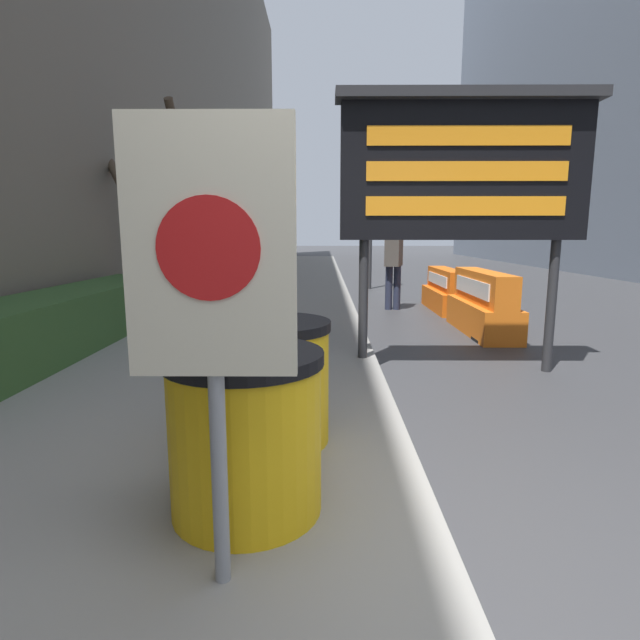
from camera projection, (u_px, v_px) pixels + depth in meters
ground_plane at (465, 605)px, 1.99m from camera, size 120.00×120.00×0.00m
hedge_strip at (56, 323)px, 5.59m from camera, size 0.90×5.68×0.65m
bare_tree at (156, 218)px, 8.67m from camera, size 1.88×1.69×3.48m
barrel_drum_foreground at (246, 432)px, 2.35m from camera, size 0.74×0.74×0.78m
barrel_drum_middle at (272, 381)px, 3.16m from camera, size 0.74×0.74×0.78m
warning_sign at (211, 281)px, 1.71m from camera, size 0.59×0.08×1.71m
message_board at (464, 170)px, 5.03m from camera, size 2.60×0.36×2.84m
jersey_barrier_orange_near at (483, 306)px, 7.40m from camera, size 0.57×1.99×0.92m
jersey_barrier_orange_far at (446, 292)px, 9.63m from camera, size 0.57×1.88×0.80m
traffic_cone_near at (455, 296)px, 9.63m from camera, size 0.32×0.32×0.57m
traffic_cone_mid at (484, 295)px, 9.44m from camera, size 0.38×0.38×0.67m
traffic_cone_far at (487, 321)px, 6.82m from camera, size 0.32×0.32×0.58m
traffic_light_near_curb at (371, 191)px, 12.91m from camera, size 0.28×0.44×3.52m
pedestrian_worker at (394, 256)px, 9.60m from camera, size 0.41×0.52×1.75m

